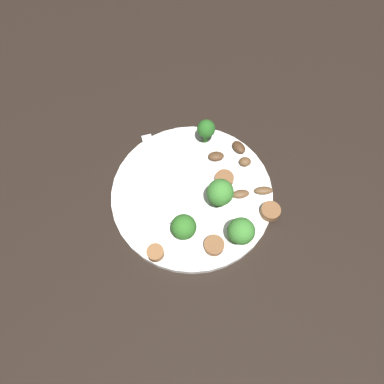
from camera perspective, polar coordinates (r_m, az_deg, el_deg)
ground_plane at (r=0.62m, az=0.00°, el=-0.52°), size 1.40×1.40×0.00m
plate at (r=0.61m, az=0.00°, el=-0.26°), size 0.27×0.27×0.01m
fork at (r=0.63m, az=-5.71°, el=3.52°), size 0.18×0.03×0.00m
broccoli_floret_0 at (r=0.63m, az=2.24°, el=9.87°), size 0.03×0.03×0.05m
broccoli_floret_1 at (r=0.55m, az=7.76°, el=-6.13°), size 0.04×0.04×0.05m
broccoli_floret_2 at (r=0.55m, az=-1.33°, el=-5.56°), size 0.04×0.04×0.06m
broccoli_floret_3 at (r=0.57m, az=4.47°, el=-0.10°), size 0.04×0.04×0.06m
sausage_slice_0 at (r=0.57m, az=-5.78°, el=-9.50°), size 0.04×0.04×0.01m
sausage_slice_1 at (r=0.60m, az=12.24°, el=-3.01°), size 0.04×0.04×0.02m
sausage_slice_2 at (r=0.62m, az=5.23°, el=1.87°), size 0.04×0.04×0.01m
sausage_slice_3 at (r=0.57m, az=3.48°, el=-8.40°), size 0.04×0.04×0.01m
mushroom_0 at (r=0.62m, az=11.22°, el=0.24°), size 0.02×0.03×0.01m
mushroom_1 at (r=0.61m, az=7.68°, el=-0.30°), size 0.02×0.03×0.01m
mushroom_2 at (r=0.65m, az=7.39°, el=7.02°), size 0.03×0.02×0.01m
mushroom_3 at (r=0.64m, az=3.81°, el=5.65°), size 0.03×0.03×0.01m
mushroom_4 at (r=0.64m, az=8.36°, el=4.77°), size 0.02×0.03×0.01m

